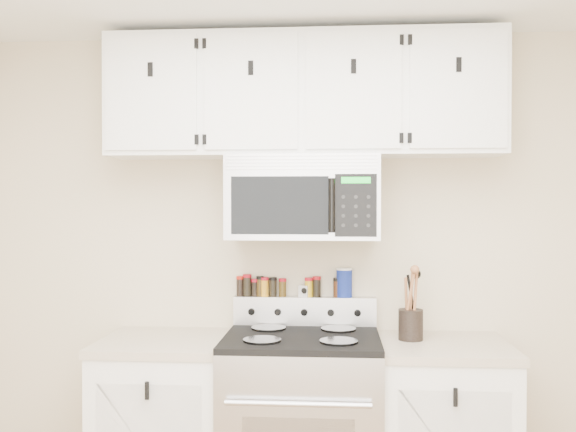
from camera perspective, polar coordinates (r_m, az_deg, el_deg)
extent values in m
cube|color=beige|center=(3.48, 1.52, -4.65)|extent=(3.50, 0.01, 2.50)
cube|color=black|center=(3.21, 1.25, -10.83)|extent=(0.76, 0.65, 0.03)
cube|color=#B7B7BA|center=(3.47, 1.49, -8.41)|extent=(0.76, 0.08, 0.15)
cylinder|color=black|center=(3.07, -2.32, -10.98)|extent=(0.18, 0.18, 0.01)
cylinder|color=black|center=(3.05, 4.54, -11.06)|extent=(0.18, 0.18, 0.01)
cylinder|color=black|center=(3.36, -1.73, -9.92)|extent=(0.18, 0.18, 0.01)
cylinder|color=black|center=(3.35, 4.51, -9.98)|extent=(0.18, 0.18, 0.01)
cube|color=tan|center=(3.35, -10.84, -10.96)|extent=(0.64, 0.62, 0.04)
cube|color=tan|center=(3.28, 13.64, -11.22)|extent=(0.64, 0.62, 0.04)
cube|color=#9E9EA3|center=(3.27, 1.37, 1.66)|extent=(0.76, 0.38, 0.42)
cube|color=#B7B7BA|center=(3.09, 1.19, 4.86)|extent=(0.73, 0.01, 0.08)
cube|color=black|center=(3.08, -0.75, 0.95)|extent=(0.47, 0.01, 0.28)
cube|color=black|center=(3.07, 6.05, 0.95)|extent=(0.20, 0.01, 0.30)
cylinder|color=black|center=(3.04, 3.91, 0.95)|extent=(0.03, 0.03, 0.26)
cube|color=white|center=(3.35, 1.40, 10.59)|extent=(2.00, 0.33, 0.62)
cube|color=white|center=(3.30, -12.10, 10.70)|extent=(0.46, 0.01, 0.57)
cube|color=black|center=(3.32, -12.15, 12.62)|extent=(0.02, 0.01, 0.07)
cube|color=white|center=(3.20, -3.31, 11.03)|extent=(0.46, 0.01, 0.57)
cube|color=black|center=(3.21, -3.34, 13.01)|extent=(0.03, 0.01, 0.07)
cube|color=white|center=(3.18, 5.84, 11.11)|extent=(0.46, 0.01, 0.57)
cube|color=black|center=(3.19, 5.85, 13.11)|extent=(0.03, 0.01, 0.07)
cube|color=white|center=(3.23, 14.91, 10.91)|extent=(0.46, 0.01, 0.57)
cube|color=black|center=(3.24, 14.95, 12.88)|extent=(0.02, 0.01, 0.07)
cylinder|color=black|center=(3.29, 10.85, -9.47)|extent=(0.12, 0.12, 0.15)
cylinder|color=#955C36|center=(3.27, 10.86, -7.46)|extent=(0.01, 0.01, 0.28)
cylinder|color=#955C36|center=(3.26, 11.24, -7.31)|extent=(0.01, 0.01, 0.30)
cylinder|color=#955C36|center=(3.28, 10.48, -7.62)|extent=(0.01, 0.01, 0.26)
cylinder|color=black|center=(3.29, 10.99, -7.49)|extent=(0.01, 0.01, 0.27)
cylinder|color=#955C36|center=(3.25, 10.72, -7.43)|extent=(0.01, 0.01, 0.29)
cube|color=silver|center=(3.46, 1.47, -6.68)|extent=(0.07, 0.06, 0.06)
cylinder|color=navy|center=(3.45, 5.02, -6.00)|extent=(0.08, 0.08, 0.15)
cylinder|color=white|center=(3.44, 5.02, -4.70)|extent=(0.09, 0.09, 0.01)
cylinder|color=black|center=(3.49, -4.30, -6.36)|extent=(0.04, 0.04, 0.09)
cylinder|color=#B01A0D|center=(3.48, -4.30, -5.49)|extent=(0.04, 0.04, 0.02)
cylinder|color=black|center=(3.48, -3.65, -6.29)|extent=(0.05, 0.05, 0.10)
cylinder|color=maroon|center=(3.47, -3.65, -5.33)|extent=(0.05, 0.05, 0.02)
cylinder|color=black|center=(3.48, -2.97, -6.50)|extent=(0.04, 0.04, 0.08)
cylinder|color=#AB0D1F|center=(3.47, -2.98, -5.74)|extent=(0.04, 0.04, 0.02)
cylinder|color=#3B2A0E|center=(3.47, -2.51, -6.39)|extent=(0.04, 0.04, 0.09)
cylinder|color=black|center=(3.47, -2.51, -5.50)|extent=(0.04, 0.04, 0.02)
cylinder|color=orange|center=(3.47, -2.11, -6.43)|extent=(0.04, 0.04, 0.09)
cylinder|color=#AB0D1E|center=(3.46, -2.11, -5.59)|extent=(0.05, 0.05, 0.02)
cylinder|color=black|center=(3.47, -1.35, -6.44)|extent=(0.04, 0.04, 0.09)
cylinder|color=black|center=(3.46, -1.35, -5.60)|extent=(0.04, 0.04, 0.02)
cylinder|color=#433110|center=(3.46, -0.49, -6.50)|extent=(0.04, 0.04, 0.08)
cylinder|color=maroon|center=(3.46, -0.49, -5.70)|extent=(0.04, 0.04, 0.02)
cylinder|color=gold|center=(3.45, 1.86, -6.48)|extent=(0.04, 0.04, 0.09)
cylinder|color=#A10C1A|center=(3.45, 1.86, -5.64)|extent=(0.04, 0.04, 0.02)
cylinder|color=black|center=(3.45, 2.56, -6.42)|extent=(0.04, 0.04, 0.09)
cylinder|color=#9C0C13|center=(3.44, 2.56, -5.52)|extent=(0.05, 0.05, 0.02)
cylinder|color=gold|center=(3.45, 4.37, -6.58)|extent=(0.04, 0.04, 0.07)
cylinder|color=black|center=(3.45, 4.37, -5.83)|extent=(0.04, 0.04, 0.02)
cylinder|color=#3B1D0E|center=(3.45, 4.39, -6.49)|extent=(0.04, 0.04, 0.09)
cylinder|color=black|center=(3.44, 4.40, -5.65)|extent=(0.04, 0.04, 0.02)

